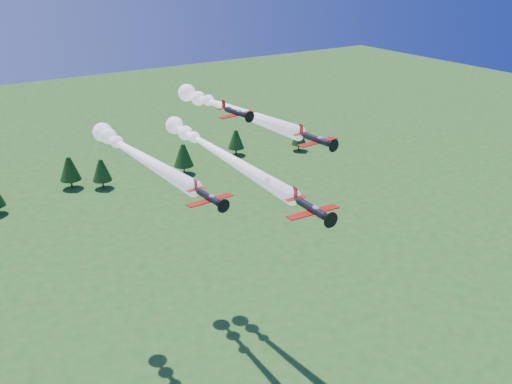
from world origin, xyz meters
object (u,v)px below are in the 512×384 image
plane_lead (217,151)px  plane_left (133,152)px  plane_slot (236,113)px  plane_right (227,108)px

plane_lead → plane_left: (-15.38, 2.35, 2.02)m
plane_left → plane_slot: (10.92, -16.99, 9.21)m
plane_slot → plane_right: bearing=56.7°
plane_lead → plane_slot: bearing=-104.7°
plane_left → plane_right: plane_right is taller
plane_lead → plane_slot: size_ratio=7.89×
plane_left → plane_right: size_ratio=0.97×
plane_left → plane_lead: bearing=-12.3°
plane_lead → plane_left: 15.68m
plane_lead → plane_slot: (-4.45, -14.64, 11.23)m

